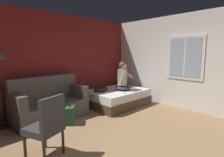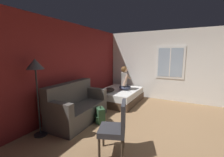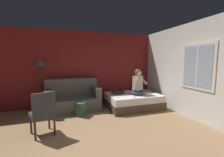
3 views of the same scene
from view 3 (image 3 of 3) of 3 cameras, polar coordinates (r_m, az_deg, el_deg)
name	(u,v)px [view 3 (image 3 of 3)]	position (r m, az deg, el deg)	size (l,w,h in m)	color
ground_plane	(98,146)	(3.18, -5.17, -24.11)	(40.00, 40.00, 0.00)	#93704C
wall_back_accent	(79,69)	(5.64, -12.29, 3.68)	(10.65, 0.16, 2.70)	maroon
wall_side_with_window	(214,72)	(4.43, 34.24, 1.96)	(0.19, 7.12, 2.70)	silver
bed	(133,101)	(5.40, 7.94, -8.34)	(1.81, 1.35, 0.48)	#4C3828
couch	(73,99)	(5.16, -14.61, -7.41)	(1.74, 0.90, 1.04)	#514C47
side_chair	(43,112)	(3.64, -24.86, -11.47)	(0.59, 0.59, 0.98)	#382D23
person_seated	(138,84)	(5.21, 9.93, -2.19)	(0.65, 0.61, 0.88)	#383D51
backpack	(81,110)	(4.63, -11.60, -11.52)	(0.35, 0.35, 0.46)	#2D5133
throw_pillow	(118,92)	(5.29, 2.28, -5.10)	(0.48, 0.36, 0.14)	#2D231E
cell_phone	(134,97)	(4.85, 8.56, -7.05)	(0.07, 0.14, 0.01)	#B7B7BC
floor_lamp	(40,67)	(5.26, -25.64, 3.85)	(0.36, 0.36, 1.70)	black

